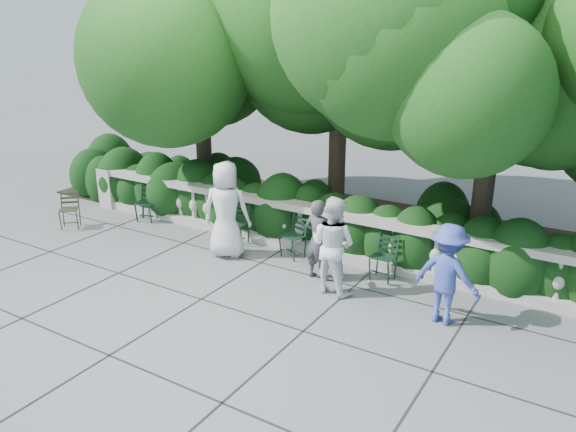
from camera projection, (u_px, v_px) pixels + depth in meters
The scene contains 14 objects.
ground at pixel (259, 284), 10.07m from camera, with size 90.00×90.00×0.00m, color #5A5E63.
balustrade at pixel (309, 229), 11.36m from camera, with size 12.00×0.44×1.00m.
shrub_hedge at pixel (335, 234), 12.48m from camera, with size 15.00×2.60×1.70m, color black, non-canonical shape.
tree_canopy at pixel (376, 49), 11.01m from camera, with size 15.04×6.52×6.78m.
chair_a at pixel (145, 223), 13.17m from camera, with size 0.44×0.48×0.84m, color black, non-canonical shape.
chair_b at pixel (145, 222), 13.21m from camera, with size 0.44×0.48×0.84m, color black, non-canonical shape.
chair_c at pixel (235, 245), 11.83m from camera, with size 0.44×0.48×0.84m, color black, non-canonical shape.
chair_e at pixel (288, 259), 11.14m from camera, with size 0.44×0.48×0.84m, color black, non-canonical shape.
chair_f at pixel (379, 282), 10.14m from camera, with size 0.44×0.48×0.84m, color black, non-canonical shape.
chair_weathered at pixel (70, 230), 12.71m from camera, with size 0.44×0.48×0.84m, color black, non-canonical shape.
person_businessman at pixel (226, 210), 11.00m from camera, with size 0.95×0.62×1.94m, color silver.
person_woman_grey at pixel (318, 240), 10.06m from camera, with size 0.55×0.36×1.51m, color #3E3E43.
person_casual_man at pixel (333, 245), 9.55m from camera, with size 0.83×0.65×1.72m, color white.
person_older_blue at pixel (447, 274), 8.55m from camera, with size 1.04×0.60×1.61m, color #3648A4.
Camera 1 is at (5.22, -7.50, 4.43)m, focal length 35.00 mm.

